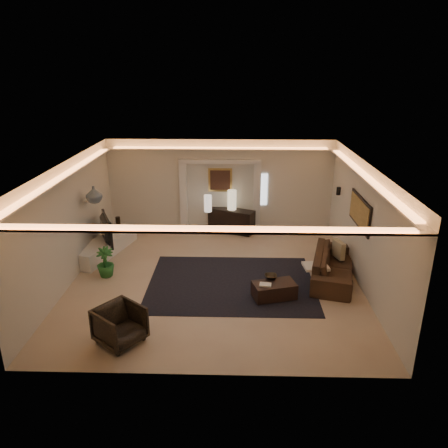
{
  "coord_description": "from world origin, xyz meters",
  "views": [
    {
      "loc": [
        0.48,
        -9.48,
        4.98
      ],
      "look_at": [
        0.2,
        0.6,
        1.25
      ],
      "focal_mm": 34.33,
      "sensor_mm": 36.0,
      "label": 1
    }
  ],
  "objects_px": {
    "coffee_table": "(274,290)",
    "armchair": "(120,325)",
    "console": "(231,220)",
    "sofa": "(333,265)"
  },
  "relations": [
    {
      "from": "console",
      "to": "coffee_table",
      "type": "bearing_deg",
      "value": -51.09
    },
    {
      "from": "console",
      "to": "sofa",
      "type": "xyz_separation_m",
      "value": [
        2.57,
        -3.08,
        -0.05
      ]
    },
    {
      "from": "sofa",
      "to": "coffee_table",
      "type": "height_order",
      "value": "sofa"
    },
    {
      "from": "console",
      "to": "armchair",
      "type": "height_order",
      "value": "console"
    },
    {
      "from": "coffee_table",
      "to": "armchair",
      "type": "distance_m",
      "value": 3.53
    },
    {
      "from": "console",
      "to": "sofa",
      "type": "bearing_deg",
      "value": -25.23
    },
    {
      "from": "console",
      "to": "sofa",
      "type": "distance_m",
      "value": 4.01
    },
    {
      "from": "sofa",
      "to": "armchair",
      "type": "xyz_separation_m",
      "value": [
        -4.61,
        -2.77,
        0.02
      ]
    },
    {
      "from": "sofa",
      "to": "coffee_table",
      "type": "xyz_separation_m",
      "value": [
        -1.55,
        -1.03,
        -0.14
      ]
    },
    {
      "from": "sofa",
      "to": "console",
      "type": "bearing_deg",
      "value": 54.29
    }
  ]
}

